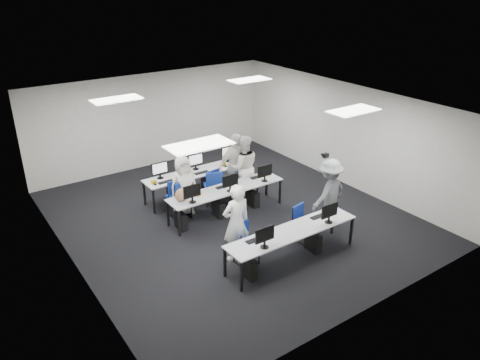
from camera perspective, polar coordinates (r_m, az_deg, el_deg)
room at (r=11.57m, az=-1.17°, el=2.04°), size 9.00×9.02×3.00m
ceiling_panels at (r=11.10m, az=-1.24°, el=9.17°), size 5.20×4.60×0.02m
desk_front at (r=10.22m, az=6.40°, el=-6.40°), size 3.20×0.70×0.73m
desk_mid at (r=12.05m, az=-1.67°, el=-1.28°), size 3.20×0.70×0.73m
desk_back at (r=13.14m, az=-5.02°, el=0.87°), size 3.20×0.70×0.73m
equipment_front at (r=10.26m, az=5.56°, el=-8.31°), size 2.51×0.41×1.19m
equipment_mid at (r=12.09m, az=-2.36°, el=-2.91°), size 2.91×0.41×1.19m
equipment_back at (r=13.38m, az=-4.30°, el=-0.19°), size 2.91×0.41×1.19m
chair_0 at (r=10.29m, az=0.65°, el=-8.59°), size 0.45×0.49×0.91m
chair_1 at (r=11.19m, az=7.73°, el=-5.98°), size 0.51×0.54×0.86m
chair_2 at (r=12.19m, az=-7.35°, el=-3.17°), size 0.50×0.54×0.95m
chair_3 at (r=12.66m, az=-2.66°, el=-1.86°), size 0.56×0.59×0.98m
chair_4 at (r=13.04m, az=0.75°, el=-1.08°), size 0.53×0.57×0.94m
chair_5 at (r=12.34m, az=-7.54°, el=-2.79°), size 0.55×0.58×0.97m
chair_6 at (r=12.83m, az=-3.27°, el=-1.51°), size 0.63×0.66×0.97m
chair_7 at (r=13.35m, az=0.22°, el=-0.57°), size 0.52×0.55×0.87m
handbag at (r=11.43m, az=-7.13°, el=-1.77°), size 0.45×0.35×0.32m
student_0 at (r=10.08m, az=-0.45°, el=-5.25°), size 0.68×0.47×1.80m
student_1 at (r=12.91m, az=0.40°, el=1.59°), size 1.07×0.97×1.81m
student_2 at (r=12.13m, az=-6.89°, el=-0.70°), size 0.78×0.51×1.58m
student_3 at (r=12.92m, az=-0.59°, el=1.72°), size 1.09×0.47×1.85m
photographer at (r=11.67m, az=10.78°, el=-1.56°), size 1.23×0.84×1.75m
dslr_camera at (r=11.39m, az=10.40°, el=2.95°), size 0.17×0.20×0.10m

